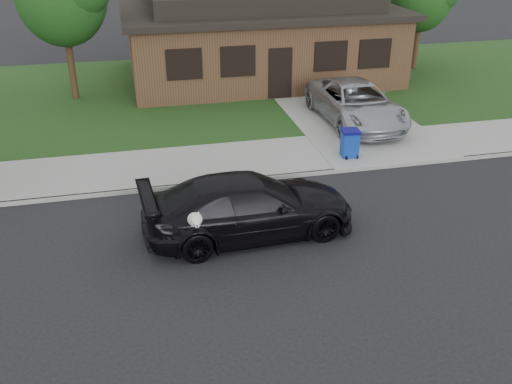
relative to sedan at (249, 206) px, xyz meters
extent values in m
plane|color=black|center=(-0.36, -0.51, -0.78)|extent=(120.00, 120.00, 0.00)
cube|color=gray|center=(-0.36, 4.49, -0.72)|extent=(60.00, 3.00, 0.12)
cube|color=gray|center=(-0.36, 2.99, -0.72)|extent=(60.00, 0.12, 0.12)
cube|color=#193814|center=(-0.36, 12.49, -0.71)|extent=(60.00, 13.00, 0.13)
cube|color=gray|center=(5.64, 9.49, -0.71)|extent=(4.50, 13.00, 0.14)
imported|color=black|center=(0.00, 0.00, 0.00)|extent=(5.48, 2.53, 1.55)
ellipsoid|color=white|center=(-1.47, -0.94, 0.32)|extent=(0.34, 0.40, 0.30)
sphere|color=white|center=(-1.47, -1.17, 0.42)|extent=(0.26, 0.26, 0.26)
cube|color=white|center=(-1.47, -1.29, 0.38)|extent=(0.09, 0.12, 0.08)
sphere|color=black|center=(-1.47, -1.35, 0.38)|extent=(0.04, 0.04, 0.04)
cone|color=white|center=(-1.53, -1.12, 0.56)|extent=(0.11, 0.11, 0.14)
cone|color=white|center=(-1.40, -1.12, 0.56)|extent=(0.11, 0.11, 0.14)
imported|color=#AAADB2|center=(5.64, 6.94, 0.11)|extent=(2.60, 5.44, 1.50)
cube|color=#0E349E|center=(4.21, 3.87, -0.24)|extent=(0.57, 0.57, 0.84)
cube|color=#0A0865|center=(4.21, 3.87, 0.23)|extent=(0.62, 0.62, 0.09)
cylinder|color=black|center=(4.03, 3.62, -0.59)|extent=(0.06, 0.13, 0.13)
cylinder|color=black|center=(4.40, 3.62, -0.59)|extent=(0.06, 0.13, 0.13)
cube|color=#422B1C|center=(3.64, 14.49, 0.85)|extent=(12.00, 8.00, 3.00)
cube|color=black|center=(3.64, 14.49, 2.48)|extent=(12.60, 8.60, 0.25)
cube|color=black|center=(3.64, 10.46, 0.45)|extent=(1.00, 0.06, 2.10)
cube|color=black|center=(-0.36, 10.46, 1.05)|extent=(1.30, 0.05, 1.10)
cube|color=black|center=(1.84, 10.46, 1.05)|extent=(1.30, 0.05, 1.10)
cube|color=black|center=(5.84, 10.46, 1.05)|extent=(1.30, 0.05, 1.10)
cube|color=black|center=(7.84, 10.46, 1.05)|extent=(1.30, 0.05, 1.10)
cylinder|color=#332114|center=(-4.86, 12.49, 0.59)|extent=(0.28, 0.28, 2.48)
cylinder|color=#332114|center=(11.64, 13.99, 0.36)|extent=(0.28, 0.28, 2.03)
camera|label=1|loc=(-2.66, -12.29, 6.69)|focal=40.00mm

